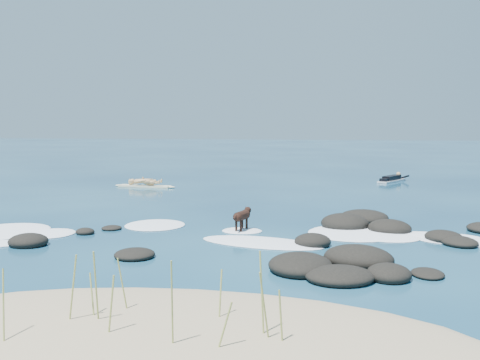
# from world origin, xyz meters

# --- Properties ---
(ground) EXTENTS (160.00, 160.00, 0.00)m
(ground) POSITION_xyz_m (0.00, 0.00, 0.00)
(ground) COLOR #0A2642
(ground) RESTS_ON ground
(sand_dune) EXTENTS (9.00, 4.40, 0.60)m
(sand_dune) POSITION_xyz_m (0.00, -8.20, 0.00)
(sand_dune) COLOR #9E8966
(sand_dune) RESTS_ON ground
(dune_grass) EXTENTS (3.52, 1.33, 1.22)m
(dune_grass) POSITION_xyz_m (0.01, -8.38, 0.62)
(dune_grass) COLOR #949D4C
(dune_grass) RESTS_ON ground
(reef_rocks) EXTENTS (14.70, 7.85, 0.56)m
(reef_rocks) POSITION_xyz_m (2.07, -1.96, 0.11)
(reef_rocks) COLOR black
(reef_rocks) RESTS_ON ground
(breaking_foam) EXTENTS (16.02, 4.93, 0.12)m
(breaking_foam) POSITION_xyz_m (0.25, -1.19, 0.01)
(breaking_foam) COLOR white
(breaking_foam) RESTS_ON ground
(standing_surfer_rig) EXTENTS (2.96, 0.75, 1.68)m
(standing_surfer_rig) POSITION_xyz_m (-6.03, 8.58, 0.66)
(standing_surfer_rig) COLOR beige
(standing_surfer_rig) RESTS_ON ground
(paddling_surfer_rig) EXTENTS (1.72, 2.29, 0.43)m
(paddling_surfer_rig) POSITION_xyz_m (5.48, 12.75, 0.15)
(paddling_surfer_rig) COLOR silver
(paddling_surfer_rig) RESTS_ON ground
(dog) EXTENTS (0.46, 1.02, 0.66)m
(dog) POSITION_xyz_m (-0.06, -0.71, 0.44)
(dog) COLOR black
(dog) RESTS_ON ground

